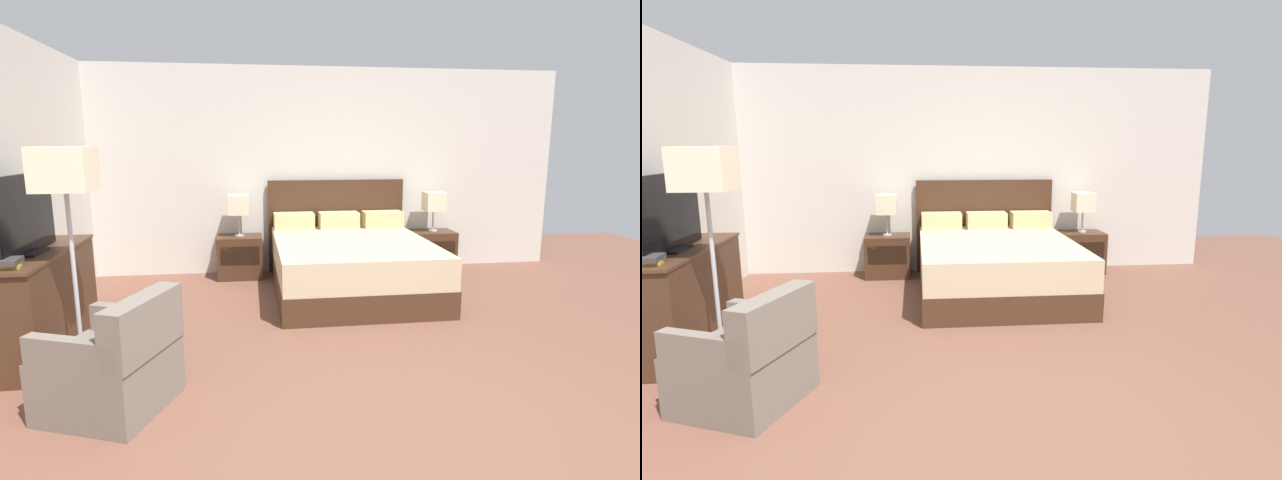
{
  "view_description": "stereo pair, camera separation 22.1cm",
  "coord_description": "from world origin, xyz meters",
  "views": [
    {
      "loc": [
        -0.77,
        -2.52,
        1.68
      ],
      "look_at": [
        -0.11,
        2.17,
        0.75
      ],
      "focal_mm": 28.0,
      "sensor_mm": 36.0,
      "label": 1
    },
    {
      "loc": [
        -0.55,
        -2.54,
        1.68
      ],
      "look_at": [
        -0.11,
        2.17,
        0.75
      ],
      "focal_mm": 28.0,
      "sensor_mm": 36.0,
      "label": 2
    }
  ],
  "objects": [
    {
      "name": "dresser",
      "position": [
        -2.47,
        1.6,
        0.43
      ],
      "size": [
        0.46,
        1.43,
        0.83
      ],
      "color": "#422819",
      "rests_on": "ground"
    },
    {
      "name": "floor_lamp",
      "position": [
        -2.05,
        1.18,
        1.41
      ],
      "size": [
        0.37,
        0.37,
        1.65
      ],
      "color": "#B7B7BC",
      "rests_on": "ground"
    },
    {
      "name": "wall_back",
      "position": [
        0.0,
        3.97,
        1.31
      ],
      "size": [
        6.64,
        0.06,
        2.62
      ],
      "primitive_type": "cube",
      "color": "beige",
      "rests_on": "ground"
    },
    {
      "name": "bed",
      "position": [
        0.34,
        2.9,
        0.33
      ],
      "size": [
        1.78,
        2.11,
        1.2
      ],
      "color": "#422819",
      "rests_on": "ground"
    },
    {
      "name": "table_lamp_left",
      "position": [
        -0.92,
        3.67,
        0.91
      ],
      "size": [
        0.25,
        0.25,
        0.51
      ],
      "color": "#B7B7BC",
      "rests_on": "nightstand_left"
    },
    {
      "name": "book_blue_cover",
      "position": [
        -2.47,
        1.06,
        0.88
      ],
      "size": [
        0.26,
        0.21,
        0.04
      ],
      "primitive_type": "cube",
      "rotation": [
        0.0,
        0.0,
        0.1
      ],
      "color": "#383333",
      "rests_on": "book_red_cover"
    },
    {
      "name": "ground_plane",
      "position": [
        0.0,
        0.0,
        0.0
      ],
      "size": [
        11.82,
        11.82,
        0.0
      ],
      "primitive_type": "plane",
      "color": "brown"
    },
    {
      "name": "nightstand_right",
      "position": [
        1.59,
        3.67,
        0.27
      ],
      "size": [
        0.56,
        0.41,
        0.53
      ],
      "color": "#422819",
      "rests_on": "ground"
    },
    {
      "name": "armchair_by_window",
      "position": [
        -1.65,
        0.58,
        0.28
      ],
      "size": [
        0.89,
        0.88,
        0.76
      ],
      "color": "#70665B",
      "rests_on": "ground"
    },
    {
      "name": "tv",
      "position": [
        -2.47,
        1.51,
        1.13
      ],
      "size": [
        0.18,
        0.97,
        0.61
      ],
      "color": "black",
      "rests_on": "dresser"
    },
    {
      "name": "book_red_cover",
      "position": [
        -2.48,
        1.06,
        0.85
      ],
      "size": [
        0.28,
        0.2,
        0.03
      ],
      "primitive_type": "cube",
      "rotation": [
        0.0,
        0.0,
        0.23
      ],
      "color": "gold",
      "rests_on": "dresser"
    },
    {
      "name": "nightstand_left",
      "position": [
        -0.92,
        3.67,
        0.27
      ],
      "size": [
        0.56,
        0.41,
        0.53
      ],
      "color": "#422819",
      "rests_on": "ground"
    },
    {
      "name": "table_lamp_right",
      "position": [
        1.59,
        3.67,
        0.91
      ],
      "size": [
        0.25,
        0.25,
        0.51
      ],
      "color": "#B7B7BC",
      "rests_on": "nightstand_right"
    }
  ]
}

